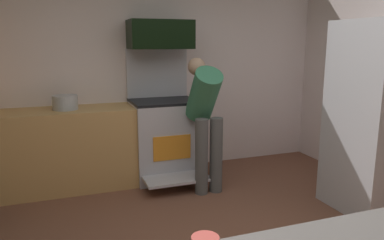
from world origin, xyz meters
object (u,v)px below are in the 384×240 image
object	(u,v)px
microwave	(160,35)
refrigerator	(383,117)
oven_range	(164,136)
stock_pot	(65,102)
person_cook	(205,114)

from	to	relation	value
microwave	refrigerator	bearing A→B (deg)	-43.25
microwave	refrigerator	world-z (taller)	microwave
oven_range	stock_pot	xyz separation A→B (m)	(-1.11, 0.01, 0.47)
oven_range	stock_pot	size ratio (longest dim) A/B	5.74
oven_range	person_cook	distance (m)	0.71
oven_range	person_cook	xyz separation A→B (m)	(0.31, -0.53, 0.35)
oven_range	refrigerator	world-z (taller)	refrigerator
oven_range	refrigerator	distance (m)	2.37
microwave	stock_pot	bearing A→B (deg)	-175.86
microwave	stock_pot	distance (m)	1.33
microwave	refrigerator	distance (m)	2.53
stock_pot	refrigerator	bearing A→B (deg)	-28.73
microwave	refrigerator	xyz separation A→B (m)	(1.75, -1.64, -0.80)
microwave	person_cook	world-z (taller)	microwave
person_cook	stock_pot	world-z (taller)	person_cook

